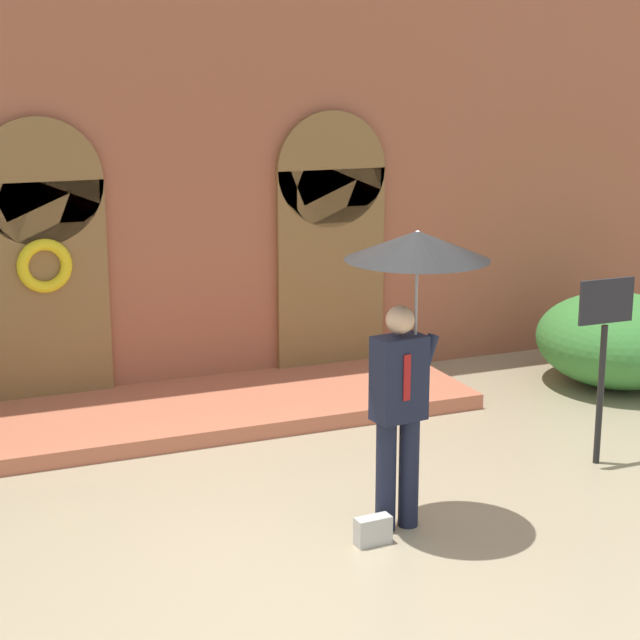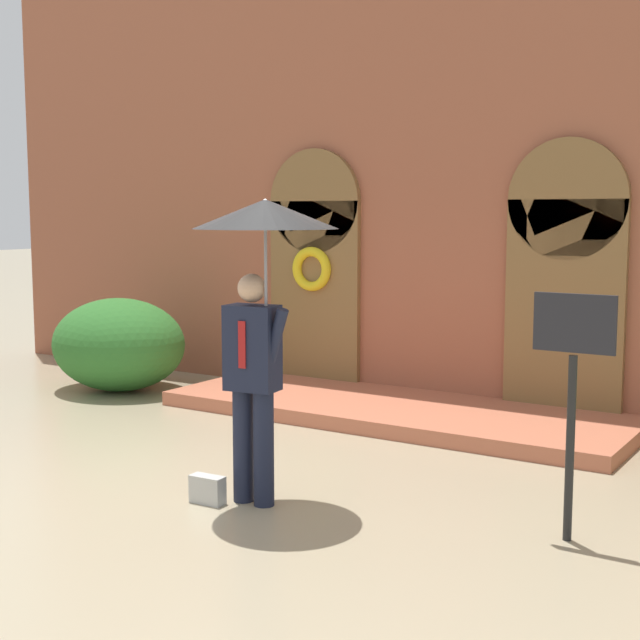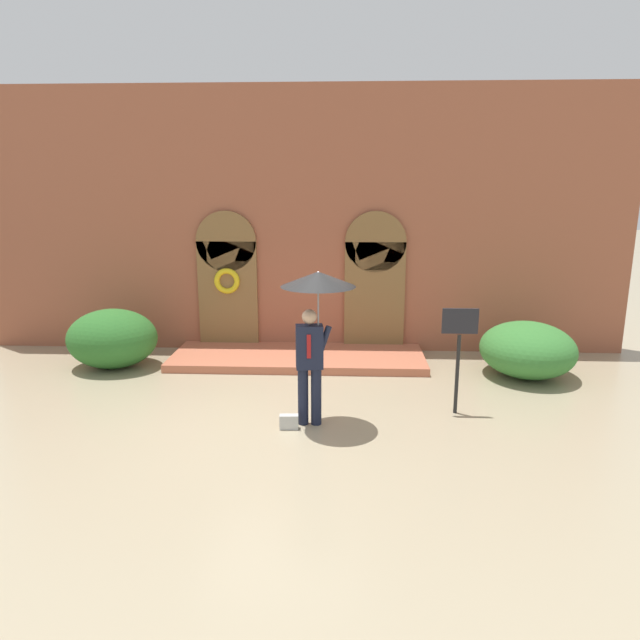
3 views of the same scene
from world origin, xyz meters
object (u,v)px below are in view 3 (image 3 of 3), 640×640
at_px(person_with_umbrella, 316,302).
at_px(sign_post, 459,343).
at_px(handbag, 289,422).
at_px(shrub_left, 112,338).
at_px(shrub_right, 527,349).

xyz_separation_m(person_with_umbrella, sign_post, (2.21, 0.54, -0.75)).
relative_size(person_with_umbrella, handbag, 8.44).
xyz_separation_m(handbag, sign_post, (2.61, 0.74, 1.05)).
relative_size(person_with_umbrella, shrub_left, 1.33).
relative_size(handbag, sign_post, 0.16).
xyz_separation_m(sign_post, shrub_right, (1.70, 1.93, -0.64)).
height_order(shrub_left, shrub_right, shrub_left).
bearing_deg(shrub_right, sign_post, -131.36).
bearing_deg(handbag, person_with_umbrella, 23.41).
bearing_deg(handbag, sign_post, 12.55).
xyz_separation_m(person_with_umbrella, handbag, (-0.40, -0.20, -1.80)).
height_order(handbag, sign_post, sign_post).
bearing_deg(shrub_right, person_with_umbrella, -147.76).
relative_size(sign_post, shrub_right, 0.90).
distance_m(handbag, shrub_right, 5.09).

